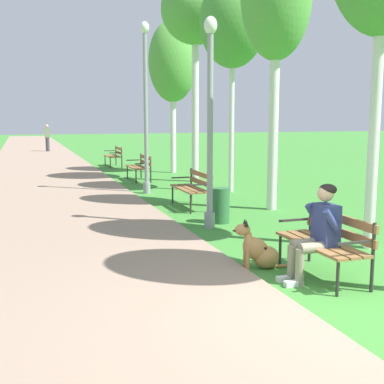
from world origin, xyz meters
name	(u,v)px	position (x,y,z in m)	size (l,w,h in m)	color
ground_plane	(352,319)	(0.00, 0.00, 0.00)	(120.00, 120.00, 0.00)	#3D8433
paved_path	(38,156)	(-2.41, 24.00, 0.02)	(4.11, 60.00, 0.04)	gray
park_bench_near	(327,239)	(0.54, 1.30, 0.51)	(0.55, 1.50, 0.85)	olive
park_bench_mid	(193,186)	(0.53, 6.67, 0.51)	(0.55, 1.50, 0.85)	olive
park_bench_far	(140,165)	(0.49, 11.98, 0.51)	(0.55, 1.50, 0.85)	olive
park_bench_furthest	(114,154)	(0.53, 17.06, 0.51)	(0.55, 1.50, 0.85)	olive
person_seated_on_near_bench	(318,229)	(0.33, 1.19, 0.68)	(0.74, 0.49, 1.25)	gray
dog_shepherd	(259,250)	(-0.14, 1.90, 0.26)	(0.83, 0.35, 0.71)	#B27F47
lamp_post_near	(210,121)	(0.13, 4.54, 2.00)	(0.24, 0.24, 3.87)	gray
lamp_post_mid	(146,107)	(0.03, 9.18, 2.36)	(0.24, 0.24, 4.58)	gray
birch_tree_fourth	(233,23)	(2.34, 8.70, 4.58)	(1.80, 1.74, 5.82)	silver
birch_tree_fifth	(195,12)	(2.14, 11.21, 5.33)	(2.16, 2.02, 6.48)	silver
birch_tree_sixth	(173,62)	(2.23, 14.00, 4.08)	(1.80, 1.73, 5.60)	silver
litter_bin	(220,205)	(0.50, 4.90, 0.35)	(0.36, 0.36, 0.70)	#2D6638
pedestrian_distant	(47,138)	(-1.72, 27.46, 0.84)	(0.32, 0.22, 1.65)	#383842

